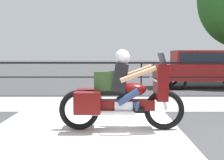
{
  "coord_description": "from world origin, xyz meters",
  "views": [
    {
      "loc": [
        -1.03,
        -4.75,
        1.45
      ],
      "look_at": [
        -1.04,
        1.14,
        0.91
      ],
      "focal_mm": 45.0,
      "sensor_mm": 36.0,
      "label": 1
    }
  ],
  "objects": [
    {
      "name": "sidewalk_band",
      "position": [
        0.0,
        3.4,
        0.01
      ],
      "size": [
        44.0,
        2.4,
        0.01
      ],
      "primitive_type": "cube",
      "color": "#99968E",
      "rests_on": "ground"
    },
    {
      "name": "parked_car",
      "position": [
        2.9,
        7.26,
        0.92
      ],
      "size": [
        4.35,
        1.61,
        1.61
      ],
      "rotation": [
        0.0,
        0.0,
        -0.05
      ],
      "color": "maroon",
      "rests_on": "ground"
    },
    {
      "name": "fence_railing",
      "position": [
        0.0,
        5.08,
        0.93
      ],
      "size": [
        36.0,
        0.05,
        1.18
      ],
      "color": "black",
      "rests_on": "ground"
    },
    {
      "name": "crosswalk_band",
      "position": [
        -1.54,
        -0.2,
        0.0
      ],
      "size": [
        3.65,
        6.0,
        0.01
      ],
      "primitive_type": "cube",
      "color": "silver",
      "rests_on": "ground"
    },
    {
      "name": "ground_plane",
      "position": [
        0.0,
        0.0,
        0.0
      ],
      "size": [
        120.0,
        120.0,
        0.0
      ],
      "primitive_type": "plane",
      "color": "#38383A"
    },
    {
      "name": "motorcycle",
      "position": [
        -0.85,
        0.55,
        0.7
      ],
      "size": [
        2.41,
        0.76,
        1.54
      ],
      "rotation": [
        0.0,
        0.0,
        -0.0
      ],
      "color": "black",
      "rests_on": "ground"
    }
  ]
}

